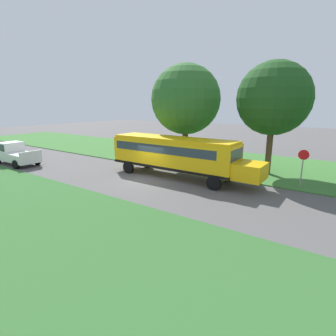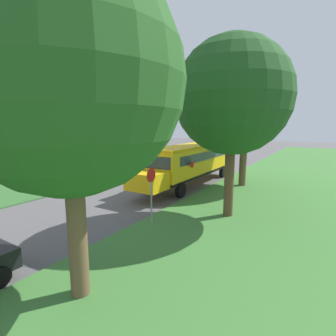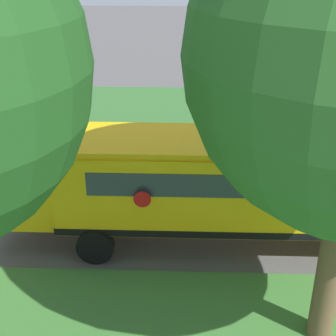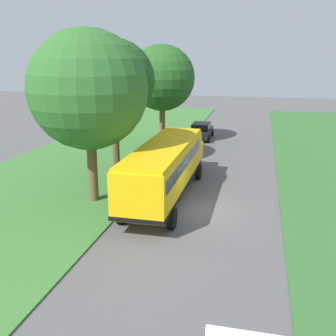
% 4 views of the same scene
% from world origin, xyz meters
% --- Properties ---
extents(ground_plane, '(120.00, 120.00, 0.00)m').
position_xyz_m(ground_plane, '(0.00, 0.00, 0.00)').
color(ground_plane, '#565454').
extents(grass_verge, '(12.00, 80.00, 0.08)m').
position_xyz_m(grass_verge, '(-10.00, 0.00, 0.04)').
color(grass_verge, '#3D7533').
rests_on(grass_verge, ground).
extents(grass_far_side, '(10.00, 80.00, 0.07)m').
position_xyz_m(grass_far_side, '(9.00, 0.00, 0.04)').
color(grass_far_side, '#33662D').
rests_on(grass_far_side, ground).
extents(school_bus, '(2.84, 12.42, 3.16)m').
position_xyz_m(school_bus, '(-2.29, 1.54, 1.92)').
color(school_bus, yellow).
rests_on(school_bus, ground).
extents(pickup_truck, '(2.28, 5.40, 2.10)m').
position_xyz_m(pickup_truck, '(2.70, -13.85, 1.07)').
color(pickup_truck, silver).
rests_on(pickup_truck, ground).
extents(oak_tree_beside_bus, '(6.21, 6.21, 9.21)m').
position_xyz_m(oak_tree_beside_bus, '(-5.97, 0.02, 6.04)').
color(oak_tree_beside_bus, brown).
rests_on(oak_tree_beside_bus, ground).
extents(oak_tree_roadside_mid, '(5.75, 5.75, 9.01)m').
position_xyz_m(oak_tree_roadside_mid, '(-7.47, 7.18, 6.10)').
color(oak_tree_roadside_mid, brown).
rests_on(oak_tree_roadside_mid, ground).
extents(stop_sign, '(0.08, 0.68, 2.74)m').
position_xyz_m(stop_sign, '(-4.60, 10.25, 1.74)').
color(stop_sign, gray).
rests_on(stop_sign, ground).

